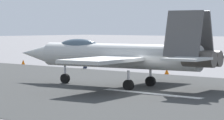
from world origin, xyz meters
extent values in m
plane|color=slate|center=(0.00, 0.00, 0.00)|extent=(400.00, 400.00, 0.00)
cube|color=#353635|center=(0.00, 0.00, 0.01)|extent=(240.00, 26.00, 0.02)
cube|color=white|center=(-0.78, 0.00, 0.02)|extent=(8.00, 0.70, 0.00)
cylinder|color=#B4B6B5|center=(3.64, -1.81, 2.30)|extent=(13.12, 3.82, 1.81)
cone|color=#B4B6B5|center=(11.55, -0.55, 2.30)|extent=(3.20, 1.99, 1.54)
ellipsoid|color=#3F5160|center=(7.27, -1.23, 2.98)|extent=(3.73, 1.65, 1.10)
cylinder|color=#47423D|center=(-3.03, -2.31, 2.30)|extent=(2.35, 1.43, 1.10)
cylinder|color=#47423D|center=(-2.86, -3.39, 2.30)|extent=(2.35, 1.43, 1.10)
cube|color=#B4B6B5|center=(2.07, 1.75, 2.20)|extent=(4.25, 6.18, 0.24)
cube|color=#B4B6B5|center=(3.25, -5.68, 2.20)|extent=(4.25, 6.18, 0.24)
cube|color=#B4B6B5|center=(-3.32, -0.48, 2.40)|extent=(2.81, 3.14, 0.16)
cube|color=#B4B6B5|center=(-2.57, -5.22, 2.40)|extent=(2.81, 3.14, 0.16)
cube|color=#4B4B4C|center=(-2.09, -1.81, 4.00)|extent=(2.72, 1.34, 3.14)
cube|color=#4B4B4C|center=(-1.81, -3.58, 4.00)|extent=(2.72, 1.34, 3.14)
cylinder|color=silver|center=(8.58, -1.02, 0.70)|extent=(0.18, 0.18, 1.40)
cylinder|color=black|center=(8.58, -1.02, 0.38)|extent=(0.80, 0.42, 0.76)
cylinder|color=silver|center=(1.62, -0.51, 0.70)|extent=(0.18, 0.18, 1.40)
cylinder|color=black|center=(1.62, -0.51, 0.38)|extent=(0.80, 0.42, 0.76)
cylinder|color=silver|center=(2.12, -3.67, 0.70)|extent=(0.18, 0.18, 1.40)
cylinder|color=black|center=(2.12, -3.67, 0.38)|extent=(0.80, 0.42, 0.76)
cube|color=#1E2338|center=(18.87, -13.78, 0.44)|extent=(0.24, 0.36, 0.89)
cube|color=yellow|center=(18.87, -13.78, 1.10)|extent=(0.49, 0.52, 0.60)
sphere|color=tan|center=(18.87, -13.78, 1.56)|extent=(0.22, 0.22, 0.22)
cylinder|color=yellow|center=(19.05, -13.54, 1.06)|extent=(0.10, 0.10, 0.57)
cylinder|color=yellow|center=(18.70, -14.02, 1.06)|extent=(0.10, 0.10, 0.57)
cone|color=orange|center=(7.62, -13.26, 0.28)|extent=(0.44, 0.44, 0.55)
cone|color=orange|center=(28.66, -13.26, 0.28)|extent=(0.44, 0.44, 0.55)
camera|label=1|loc=(-23.73, 29.67, 4.46)|focal=90.63mm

